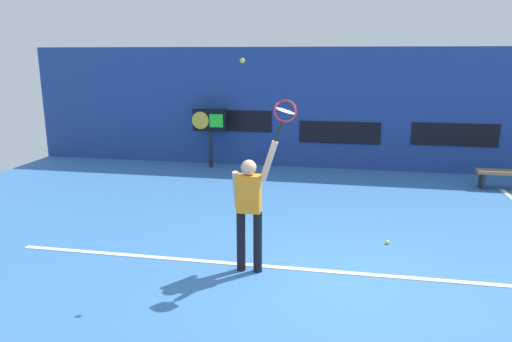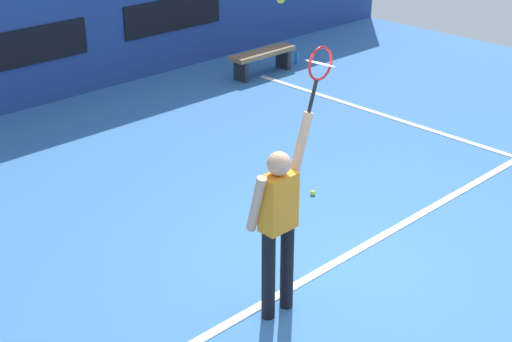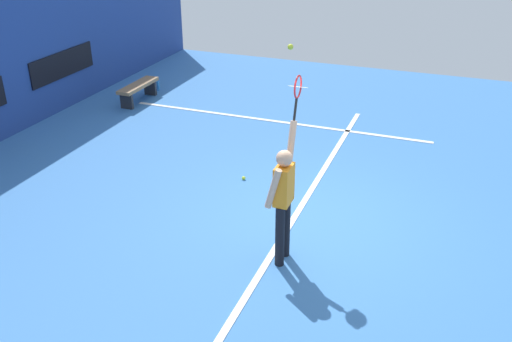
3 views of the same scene
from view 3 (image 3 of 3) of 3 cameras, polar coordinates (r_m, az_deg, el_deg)
name	(u,v)px [view 3 (image 3 of 3)]	position (r m, az deg, el deg)	size (l,w,h in m)	color
ground_plane	(314,221)	(9.00, 5.84, -5.03)	(18.00, 18.00, 0.00)	#3870B2
sponsor_banner_starboard	(63,64)	(14.14, -18.92, 10.14)	(2.20, 0.03, 0.60)	black
court_baseline	(295,217)	(9.07, 3.93, -4.65)	(10.00, 0.10, 0.01)	white
court_sideline	(274,121)	(12.85, 1.84, 5.06)	(0.10, 7.00, 0.01)	white
tennis_player	(283,197)	(7.56, 2.78, -2.60)	(0.66, 0.31, 1.98)	black
tennis_racket	(298,89)	(7.45, 4.23, 8.21)	(0.39, 0.27, 0.63)	black
tennis_ball	(290,47)	(6.72, 3.50, 12.40)	(0.07, 0.07, 0.07)	#CCE033
court_bench	(138,88)	(14.32, -11.79, 8.18)	(1.40, 0.36, 0.45)	olive
water_bottle	(158,86)	(15.14, -9.85, 8.47)	(0.07, 0.07, 0.24)	#338CD8
spare_ball	(244,178)	(10.19, -1.26, -0.71)	(0.07, 0.07, 0.07)	#CCE033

